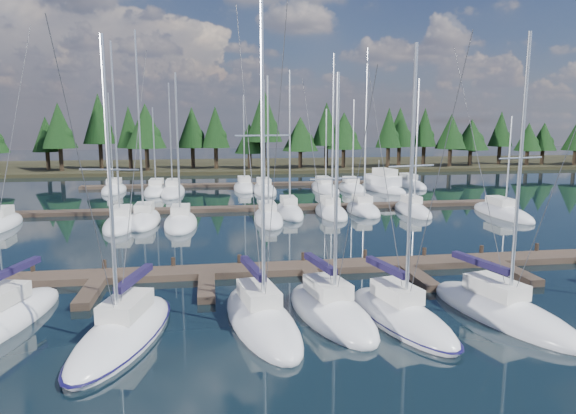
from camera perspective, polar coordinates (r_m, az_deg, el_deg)
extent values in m
plane|color=black|center=(43.04, -0.92, -2.57)|extent=(260.00, 260.00, 0.00)
cube|color=#2C2A18|center=(102.23, -5.47, 4.61)|extent=(220.00, 30.00, 0.60)
cube|color=#4B3B2F|center=(31.49, 2.04, -6.74)|extent=(44.00, 2.00, 0.40)
cube|color=#4B3B2F|center=(28.83, -21.20, -8.96)|extent=(0.90, 4.00, 0.40)
cube|color=#4B3B2F|center=(28.12, -9.04, -8.88)|extent=(0.90, 4.00, 0.40)
cube|color=#4B3B2F|center=(28.68, 3.16, -8.40)|extent=(0.90, 4.00, 0.40)
cube|color=#4B3B2F|center=(30.44, 14.39, -7.63)|extent=(0.90, 4.00, 0.40)
cube|color=#4B3B2F|center=(33.20, 24.04, -6.73)|extent=(0.90, 4.00, 0.40)
cylinder|color=#30231A|center=(33.51, -26.48, -6.32)|extent=(0.26, 0.26, 0.90)
cylinder|color=#30231A|center=(32.50, -19.72, -6.34)|extent=(0.26, 0.26, 0.90)
cylinder|color=#30231A|center=(31.96, -12.63, -6.26)|extent=(0.26, 0.26, 0.90)
cylinder|color=#30231A|center=(31.92, -5.41, -6.09)|extent=(0.26, 0.26, 0.90)
cylinder|color=#30231A|center=(32.37, 1.72, -5.83)|extent=(0.26, 0.26, 0.90)
cylinder|color=#30231A|center=(33.30, 8.53, -5.49)|extent=(0.26, 0.26, 0.90)
cylinder|color=#30231A|center=(34.67, 14.89, -5.11)|extent=(0.26, 0.26, 0.90)
cylinder|color=#30231A|center=(36.43, 20.69, -4.70)|extent=(0.26, 0.26, 0.90)
cylinder|color=#30231A|center=(38.53, 25.90, -4.30)|extent=(0.26, 0.26, 0.90)
cube|color=#4B3B2F|center=(52.75, -2.38, -0.10)|extent=(50.00, 1.80, 0.40)
cube|color=#4B3B2F|center=(72.46, -4.12, 2.53)|extent=(46.00, 1.80, 0.40)
cylinder|color=silver|center=(26.90, -28.39, -6.57)|extent=(1.25, 4.24, 0.12)
cube|color=#1A1437|center=(26.86, -28.42, -6.26)|extent=(1.42, 4.11, 0.30)
cylinder|color=#3F3F44|center=(26.42, -28.72, 4.31)|extent=(1.40, 5.10, 12.93)
ellipsoid|color=white|center=(23.11, -17.84, -13.53)|extent=(4.68, 8.93, 1.90)
cube|color=silver|center=(23.05, -17.57, -10.39)|extent=(2.09, 3.01, 0.70)
cylinder|color=silver|center=(21.09, -19.19, 2.43)|extent=(0.19, 0.19, 11.23)
cylinder|color=silver|center=(23.70, -16.69, -7.87)|extent=(1.04, 3.67, 0.12)
cube|color=#1A1437|center=(23.66, -16.70, -7.52)|extent=(1.22, 3.56, 0.30)
cylinder|color=silver|center=(21.03, -19.28, 3.95)|extent=(2.34, 0.66, 0.07)
cylinder|color=#3F3F44|center=(19.47, -21.41, 1.31)|extent=(0.94, 3.59, 11.54)
cylinder|color=#3F3F44|center=(23.16, -16.84, 2.77)|extent=(1.15, 4.42, 11.54)
ellipsoid|color=#0E0B37|center=(23.09, -17.85, -13.37)|extent=(4.87, 9.28, 0.18)
ellipsoid|color=white|center=(23.51, -2.97, -12.67)|extent=(4.00, 8.91, 1.90)
cube|color=silver|center=(23.47, -3.28, -9.57)|extent=(1.87, 2.95, 0.70)
cylinder|color=silver|center=(21.39, -2.84, 6.12)|extent=(0.18, 0.18, 13.52)
cylinder|color=silver|center=(24.19, -3.93, -7.13)|extent=(0.75, 3.75, 0.12)
cube|color=#1A1437|center=(24.15, -3.93, -6.79)|extent=(0.94, 3.62, 0.30)
cylinder|color=silver|center=(21.36, -2.86, 7.94)|extent=(2.33, 0.46, 0.07)
cylinder|color=#3F3F44|center=(19.62, -1.40, 5.39)|extent=(0.65, 3.68, 13.83)
cylinder|color=#3F3F44|center=(23.59, -4.32, 6.07)|extent=(0.79, 4.53, 13.83)
ellipsoid|color=white|center=(24.45, 4.78, -11.79)|extent=(4.22, 8.14, 1.90)
cube|color=silver|center=(24.37, 4.43, -8.85)|extent=(1.98, 2.73, 0.70)
cylinder|color=silver|center=(22.62, 5.39, 1.89)|extent=(0.19, 0.19, 10.07)
cylinder|color=silver|center=(24.96, 3.57, -6.59)|extent=(0.78, 3.37, 0.12)
cube|color=#1A1437|center=(24.92, 3.58, -6.26)|extent=(0.98, 3.26, 0.30)
cylinder|color=silver|center=(22.56, 5.41, 3.16)|extent=(2.46, 0.55, 0.07)
cylinder|color=#3F3F44|center=(21.17, 7.31, 0.92)|extent=(0.68, 3.30, 10.38)
cylinder|color=#3F3F44|center=(24.50, 3.34, 2.15)|extent=(0.83, 4.06, 10.38)
ellipsoid|color=white|center=(24.31, 12.39, -12.12)|extent=(4.12, 8.02, 1.90)
cube|color=silver|center=(24.20, 11.98, -9.18)|extent=(1.88, 2.69, 0.70)
cylinder|color=silver|center=(22.45, 13.52, 3.04)|extent=(0.19, 0.19, 11.18)
cylinder|color=silver|center=(24.70, 10.86, -6.92)|extent=(0.87, 3.31, 0.12)
cube|color=#1A1437|center=(24.66, 10.87, -6.59)|extent=(1.06, 3.21, 0.30)
cylinder|color=silver|center=(22.39, 13.57, 4.46)|extent=(2.19, 0.57, 0.07)
cylinder|color=#3F3F44|center=(21.15, 16.05, 2.13)|extent=(0.77, 3.25, 11.49)
cylinder|color=#3F3F44|center=(24.14, 10.75, 3.22)|extent=(0.94, 3.99, 11.49)
ellipsoid|color=#0E0B37|center=(24.28, 12.39, -11.96)|extent=(4.29, 8.34, 0.18)
ellipsoid|color=white|center=(26.29, 22.62, -10.96)|extent=(4.79, 9.20, 1.90)
cube|color=silver|center=(26.20, 22.10, -8.22)|extent=(2.14, 3.10, 0.70)
cylinder|color=silver|center=(24.54, 24.35, 3.63)|extent=(0.19, 0.19, 11.72)
cylinder|color=silver|center=(26.71, 20.60, -6.12)|extent=(1.07, 3.78, 0.12)
cube|color=#1A1437|center=(26.68, 20.61, -5.81)|extent=(1.25, 3.67, 0.30)
cylinder|color=silver|center=(24.50, 24.44, 4.99)|extent=(2.37, 0.67, 0.07)
cylinder|color=#3F3F44|center=(23.32, 27.72, 2.74)|extent=(0.97, 3.71, 12.03)
cylinder|color=#3F3F44|center=(26.19, 20.59, 3.86)|extent=(1.19, 4.56, 12.03)
ellipsoid|color=white|center=(50.56, -29.38, -1.81)|extent=(2.60, 8.04, 1.90)
cube|color=silver|center=(50.74, -29.33, -0.39)|extent=(1.43, 2.57, 0.70)
ellipsoid|color=white|center=(46.62, -18.03, -1.91)|extent=(2.77, 8.38, 1.90)
cube|color=silver|center=(46.81, -18.02, -0.37)|extent=(1.52, 2.68, 0.70)
cylinder|color=silver|center=(45.36, -18.64, 8.02)|extent=(0.16, 0.16, 14.43)
ellipsoid|color=white|center=(47.73, -15.67, -1.53)|extent=(2.76, 8.44, 1.90)
cube|color=silver|center=(47.94, -15.67, -0.03)|extent=(1.52, 2.70, 0.70)
cylinder|color=silver|center=(46.48, -16.21, 8.86)|extent=(0.16, 0.16, 15.54)
ellipsoid|color=white|center=(45.79, -11.83, -1.84)|extent=(2.82, 8.45, 1.90)
cube|color=silver|center=(45.98, -11.85, -0.27)|extent=(1.55, 2.70, 0.70)
cylinder|color=silver|center=(44.54, -12.16, 6.71)|extent=(0.16, 0.16, 11.97)
ellipsoid|color=white|center=(46.73, -2.22, -1.41)|extent=(2.52, 8.28, 1.90)
cube|color=silver|center=(46.92, -2.29, 0.12)|extent=(1.38, 2.65, 0.70)
cylinder|color=silver|center=(45.51, -2.22, 6.91)|extent=(0.16, 0.16, 11.88)
ellipsoid|color=white|center=(50.05, 0.13, -0.67)|extent=(2.46, 8.24, 1.90)
cube|color=silver|center=(50.25, 0.06, 0.76)|extent=(1.35, 2.64, 0.70)
cylinder|color=silver|center=(48.88, 0.21, 7.57)|extent=(0.16, 0.16, 12.69)
ellipsoid|color=white|center=(50.07, 4.79, -0.70)|extent=(2.69, 7.83, 1.90)
cube|color=silver|center=(50.25, 4.70, 0.72)|extent=(1.48, 2.51, 0.70)
cylinder|color=silver|center=(48.90, 5.03, 8.39)|extent=(0.16, 0.16, 14.15)
ellipsoid|color=white|center=(51.70, 8.32, -0.44)|extent=(2.81, 7.06, 1.90)
cube|color=silver|center=(51.84, 8.24, 0.93)|extent=(1.55, 2.26, 0.70)
cylinder|color=silver|center=(50.60, 8.66, 8.74)|extent=(0.16, 0.16, 14.83)
ellipsoid|color=white|center=(52.33, 13.67, -0.49)|extent=(2.43, 7.63, 1.90)
cube|color=silver|center=(52.49, 13.56, 0.87)|extent=(1.34, 2.44, 0.70)
cylinder|color=silver|center=(51.26, 14.13, 6.97)|extent=(0.16, 0.16, 11.96)
ellipsoid|color=white|center=(53.67, 22.70, -0.72)|extent=(2.60, 9.71, 1.90)
cube|color=silver|center=(53.89, 22.52, 0.62)|extent=(1.43, 3.11, 0.70)
cylinder|color=silver|center=(52.66, 23.33, 4.63)|extent=(0.16, 0.16, 8.45)
ellipsoid|color=white|center=(69.90, -18.76, 1.74)|extent=(2.89, 7.75, 1.90)
cube|color=silver|center=(70.13, -18.75, 2.76)|extent=(1.59, 2.48, 0.70)
cylinder|color=silver|center=(68.99, -19.11, 7.13)|extent=(0.16, 0.16, 11.50)
ellipsoid|color=white|center=(67.31, -14.42, 1.67)|extent=(2.92, 9.27, 1.90)
cube|color=silver|center=(67.62, -14.42, 2.73)|extent=(1.61, 2.97, 0.70)
cylinder|color=silver|center=(66.33, -14.66, 6.49)|extent=(0.16, 0.16, 9.68)
ellipsoid|color=white|center=(66.24, -12.67, 1.61)|extent=(2.89, 11.45, 1.90)
cube|color=silver|center=(66.66, -12.67, 2.70)|extent=(1.59, 3.66, 0.70)
cylinder|color=silver|center=(65.09, -12.93, 7.77)|extent=(0.16, 0.16, 12.56)
ellipsoid|color=white|center=(68.55, -4.85, 2.07)|extent=(2.88, 8.66, 1.90)
cube|color=silver|center=(68.84, -4.89, 3.11)|extent=(1.58, 2.77, 0.70)
cylinder|color=silver|center=(67.58, -4.91, 7.52)|extent=(0.16, 0.16, 11.35)
ellipsoid|color=white|center=(66.21, -2.65, 1.83)|extent=(2.90, 10.37, 1.90)
cube|color=silver|center=(66.57, -2.70, 2.91)|extent=(1.59, 3.32, 0.70)
cylinder|color=silver|center=(65.11, -2.65, 8.22)|extent=(0.16, 0.16, 13.06)
ellipsoid|color=white|center=(67.92, 4.10, 2.01)|extent=(2.99, 10.68, 1.90)
cube|color=silver|center=(68.29, 4.01, 3.07)|extent=(1.64, 3.42, 0.70)
cylinder|color=silver|center=(66.90, 4.26, 6.73)|extent=(0.16, 0.16, 9.54)
ellipsoid|color=white|center=(68.25, 7.07, 2.00)|extent=(2.99, 8.25, 1.90)
cube|color=silver|center=(68.50, 7.00, 3.04)|extent=(1.64, 2.64, 0.70)
cylinder|color=silver|center=(67.33, 7.28, 7.21)|extent=(0.16, 0.16, 10.74)
ellipsoid|color=white|center=(73.78, 13.36, 2.38)|extent=(2.75, 9.86, 1.90)
cube|color=silver|center=(74.10, 13.25, 3.35)|extent=(1.51, 3.15, 0.70)
cylinder|color=silver|center=(72.87, 13.67, 6.56)|extent=(0.16, 0.16, 9.14)
ellipsoid|color=white|center=(68.62, 10.42, 1.91)|extent=(5.48, 10.05, 1.91)
cube|color=white|center=(68.47, 10.46, 2.98)|extent=(3.63, 5.69, 1.27)
cube|color=silver|center=(67.96, 10.71, 3.82)|extent=(2.54, 3.68, 0.96)
cylinder|color=silver|center=(69.09, 10.06, 4.46)|extent=(0.10, 0.10, 1.70)
cylinder|color=black|center=(99.39, -25.11, 4.69)|extent=(0.70, 0.70, 3.13)
cone|color=black|center=(99.17, -25.30, 7.34)|extent=(4.74, 4.74, 6.08)
ellipsoid|color=black|center=(99.08, -24.97, 6.55)|extent=(2.85, 2.85, 2.85)
cylinder|color=black|center=(95.46, -23.89, 4.84)|extent=(0.70, 0.70, 3.90)
cone|color=black|center=(95.24, -24.13, 8.28)|extent=(5.70, 5.70, 7.58)
ellipsoid|color=black|center=(95.14, -23.77, 7.26)|extent=(3.42, 3.42, 3.42)
cylinder|color=black|center=(97.13, -20.06, 5.32)|extent=(0.70, 0.70, 4.47)
cone|color=black|center=(96.94, -20.29, 9.20)|extent=(5.65, 5.65, 8.70)
ellipsoid|color=black|center=(96.85, -19.93, 8.04)|extent=(3.39, 3.39, 3.39)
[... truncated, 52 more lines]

